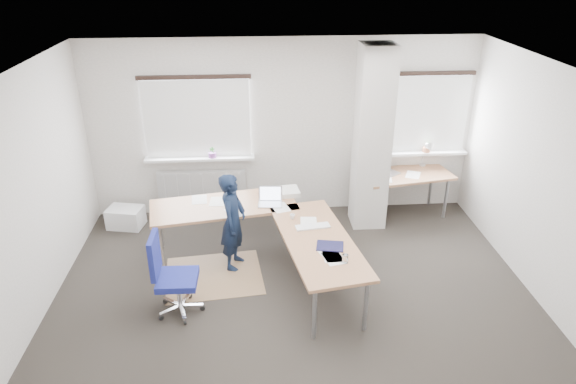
{
  "coord_description": "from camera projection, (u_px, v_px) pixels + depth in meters",
  "views": [
    {
      "loc": [
        -0.44,
        -5.13,
        3.97
      ],
      "look_at": [
        -0.02,
        0.9,
        1.07
      ],
      "focal_mm": 32.0,
      "sensor_mm": 36.0,
      "label": 1
    }
  ],
  "objects": [
    {
      "name": "desk_side",
      "position": [
        406.0,
        176.0,
        8.12
      ],
      "size": [
        1.5,
        0.93,
        1.22
      ],
      "rotation": [
        0.0,
        0.0,
        0.17
      ],
      "color": "brown",
      "rests_on": "ground"
    },
    {
      "name": "task_chair",
      "position": [
        175.0,
        291.0,
        6.05
      ],
      "size": [
        0.57,
        0.56,
        1.05
      ],
      "rotation": [
        0.0,
        0.0,
        -0.02
      ],
      "color": "navy",
      "rests_on": "ground"
    },
    {
      "name": "ground",
      "position": [
        295.0,
        301.0,
        6.36
      ],
      "size": [
        6.0,
        6.0,
        0.0
      ],
      "primitive_type": "plane",
      "color": "black",
      "rests_on": "ground"
    },
    {
      "name": "person",
      "position": [
        233.0,
        222.0,
        6.79
      ],
      "size": [
        0.45,
        0.57,
        1.36
      ],
      "primitive_type": "imported",
      "rotation": [
        0.0,
        0.0,
        1.3
      ],
      "color": "black",
      "rests_on": "ground"
    },
    {
      "name": "desk_main",
      "position": [
        271.0,
        222.0,
        6.75
      ],
      "size": [
        2.82,
        2.63,
        0.96
      ],
      "rotation": [
        0.0,
        0.0,
        0.17
      ],
      "color": "brown",
      "rests_on": "ground"
    },
    {
      "name": "room_shell",
      "position": [
        308.0,
        156.0,
        6.02
      ],
      "size": [
        6.04,
        5.04,
        2.82
      ],
      "color": "#BBB4AA",
      "rests_on": "ground"
    },
    {
      "name": "floor_mat",
      "position": [
        214.0,
        275.0,
        6.84
      ],
      "size": [
        1.36,
        1.19,
        0.01
      ],
      "primitive_type": "cube",
      "rotation": [
        0.0,
        0.0,
        0.11
      ],
      "color": "#937150",
      "rests_on": "ground"
    },
    {
      "name": "white_crate",
      "position": [
        126.0,
        217.0,
        7.99
      ],
      "size": [
        0.58,
        0.46,
        0.31
      ],
      "primitive_type": "cube",
      "rotation": [
        0.0,
        0.0,
        -0.2
      ],
      "color": "white",
      "rests_on": "ground"
    }
  ]
}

